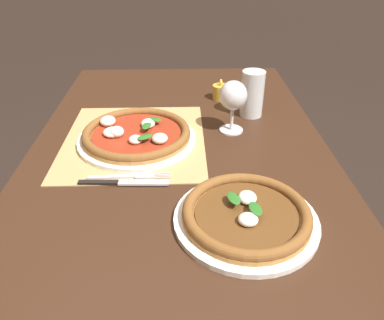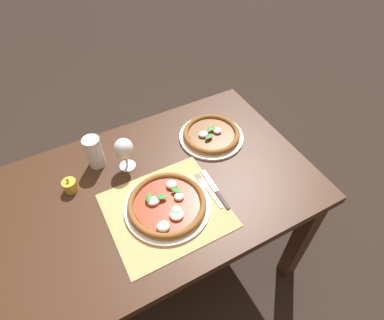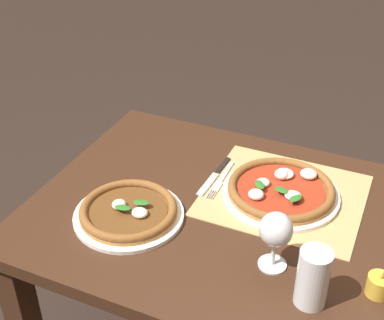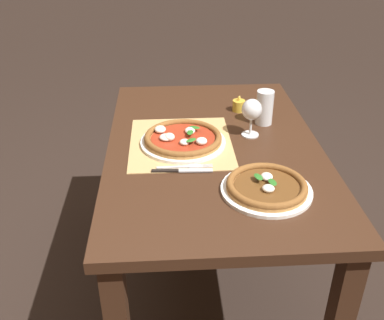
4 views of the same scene
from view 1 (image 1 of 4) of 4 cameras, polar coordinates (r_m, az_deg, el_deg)
name	(u,v)px [view 1 (image 1 of 4)]	position (r m, az deg, el deg)	size (l,w,h in m)	color
ground_plane	(183,308)	(1.56, -1.40, -21.67)	(24.00, 24.00, 0.00)	black
dining_table	(180,175)	(1.12, -1.81, -2.26)	(1.28, 0.82, 0.74)	#382114
paper_placemat	(135,140)	(1.08, -8.74, 3.05)	(0.44, 0.40, 0.00)	tan
pizza_near	(136,135)	(1.06, -8.49, 3.86)	(0.33, 0.33, 0.05)	white
pizza_far	(246,215)	(0.78, 8.25, -8.30)	(0.30, 0.30, 0.04)	white
wine_glass	(233,98)	(1.08, 6.28, 9.42)	(0.08, 0.08, 0.16)	silver
pint_glass	(252,95)	(1.21, 9.16, 9.81)	(0.07, 0.07, 0.15)	silver
fork	(130,176)	(0.92, -9.45, -2.47)	(0.02, 0.20, 0.00)	#B7B7BC
knife	(124,183)	(0.90, -10.34, -3.40)	(0.02, 0.22, 0.01)	black
votive_candle	(220,92)	(1.34, 4.35, 10.22)	(0.06, 0.06, 0.07)	gold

